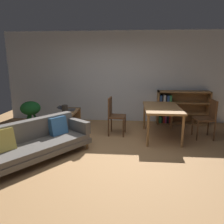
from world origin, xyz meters
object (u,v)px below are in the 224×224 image
(fabric_couch, at_px, (35,141))
(dining_table, at_px, (162,110))
(bookshelf, at_px, (178,108))
(potted_floor_plant, at_px, (31,111))
(desk_speaker, at_px, (65,109))
(open_laptop, at_px, (67,109))
(dining_chair_far, at_px, (114,114))
(media_console, at_px, (70,122))
(dining_chair_near, at_px, (207,117))

(fabric_couch, bearing_deg, dining_table, 28.95)
(bookshelf, bearing_deg, potted_floor_plant, -164.02)
(desk_speaker, height_order, bookshelf, bookshelf)
(open_laptop, bearing_deg, bookshelf, 16.62)
(desk_speaker, bearing_deg, open_laptop, 97.15)
(fabric_couch, xyz_separation_m, dining_table, (2.58, 1.42, 0.33))
(open_laptop, distance_m, desk_speaker, 0.37)
(open_laptop, xyz_separation_m, desk_speaker, (0.04, -0.35, 0.08))
(fabric_couch, xyz_separation_m, open_laptop, (0.13, 1.76, 0.23))
(dining_table, relative_size, dining_chair_far, 1.46)
(open_laptop, height_order, bookshelf, bookshelf)
(media_console, height_order, potted_floor_plant, potted_floor_plant)
(desk_speaker, distance_m, bookshelf, 3.33)
(dining_chair_near, bearing_deg, desk_speaker, -179.47)
(potted_floor_plant, height_order, bookshelf, bookshelf)
(media_console, bearing_deg, bookshelf, 20.02)
(open_laptop, relative_size, potted_floor_plant, 0.56)
(media_console, bearing_deg, dining_chair_far, -2.86)
(media_console, bearing_deg, desk_speaker, -105.16)
(desk_speaker, distance_m, dining_chair_far, 1.24)
(desk_speaker, distance_m, dining_chair_near, 3.49)
(media_console, distance_m, dining_chair_near, 3.45)
(dining_chair_near, bearing_deg, fabric_couch, -158.53)
(open_laptop, bearing_deg, dining_table, -7.90)
(open_laptop, distance_m, dining_chair_far, 1.30)
(media_console, bearing_deg, open_laptop, 119.00)
(open_laptop, height_order, dining_chair_near, dining_chair_near)
(open_laptop, bearing_deg, dining_chair_far, -10.20)
(fabric_couch, height_order, dining_table, dining_table)
(dining_chair_far, bearing_deg, potted_floor_plant, 179.85)
(dining_chair_near, height_order, dining_chair_far, dining_chair_far)
(fabric_couch, distance_m, dining_chair_far, 2.09)
(potted_floor_plant, bearing_deg, media_console, 3.03)
(desk_speaker, xyz_separation_m, potted_floor_plant, (-0.96, 0.13, -0.09))
(dining_chair_far, height_order, bookshelf, bookshelf)
(fabric_couch, distance_m, desk_speaker, 1.45)
(media_console, xyz_separation_m, dining_chair_far, (1.18, -0.06, 0.26))
(desk_speaker, distance_m, potted_floor_plant, 0.97)
(desk_speaker, xyz_separation_m, dining_chair_near, (3.49, 0.03, -0.13))
(bookshelf, bearing_deg, dining_table, -117.85)
(media_console, xyz_separation_m, open_laptop, (-0.09, 0.17, 0.31))
(media_console, distance_m, potted_floor_plant, 1.05)
(desk_speaker, height_order, dining_table, desk_speaker)
(media_console, relative_size, dining_chair_far, 1.09)
(fabric_couch, bearing_deg, dining_chair_far, 47.42)
(bookshelf, bearing_deg, dining_chair_far, -147.74)
(bookshelf, bearing_deg, dining_chair_near, -71.47)
(desk_speaker, distance_m, dining_table, 2.40)
(fabric_couch, xyz_separation_m, media_console, (0.23, 1.59, -0.08))
(potted_floor_plant, xyz_separation_m, dining_table, (3.35, -0.11, 0.11))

